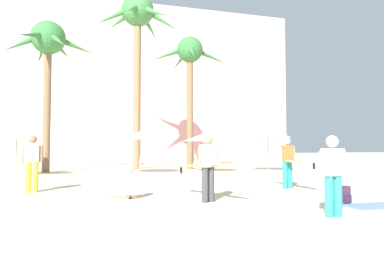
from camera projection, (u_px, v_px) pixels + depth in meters
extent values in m
plane|color=beige|center=(304.00, 228.00, 6.19)|extent=(120.00, 120.00, 0.00)
cube|color=pink|center=(169.00, 93.00, 37.69)|extent=(20.85, 11.41, 13.98)
cube|color=beige|center=(44.00, 25.00, 40.98)|extent=(13.12, 10.31, 30.38)
cylinder|color=brown|center=(190.00, 109.00, 21.90)|extent=(0.39, 0.39, 7.31)
sphere|color=#387A3D|center=(190.00, 50.00, 22.08)|extent=(1.60, 1.60, 1.60)
cone|color=#387A3D|center=(212.00, 57.00, 22.63)|extent=(2.29, 0.58, 1.01)
cone|color=#387A3D|center=(180.00, 61.00, 23.37)|extent=(0.75, 2.27, 1.11)
cone|color=#387A3D|center=(167.00, 55.00, 21.60)|extent=(2.23, 0.43, 1.21)
cone|color=#387A3D|center=(192.00, 52.00, 20.67)|extent=(0.73, 2.19, 1.38)
cylinder|color=#896B4C|center=(137.00, 89.00, 22.47)|extent=(0.46, 0.46, 9.97)
sphere|color=#428447|center=(138.00, 10.00, 22.72)|extent=(2.04, 2.04, 2.04)
cone|color=#428447|center=(162.00, 21.00, 23.00)|extent=(2.39, 0.66, 1.57)
cone|color=#428447|center=(149.00, 27.00, 24.19)|extent=(1.79, 2.17, 1.51)
cone|color=#428447|center=(120.00, 21.00, 23.78)|extent=(1.76, 2.30, 1.05)
cone|color=#428447|center=(112.00, 17.00, 22.12)|extent=(2.36, 0.64, 1.62)
cone|color=#428447|center=(132.00, 9.00, 21.08)|extent=(1.20, 2.42, 1.45)
cone|color=#428447|center=(155.00, 12.00, 21.62)|extent=(1.64, 2.28, 1.46)
cylinder|color=brown|center=(47.00, 104.00, 19.36)|extent=(0.41, 0.41, 7.28)
sphere|color=#387A3D|center=(48.00, 38.00, 19.54)|extent=(1.82, 1.82, 1.82)
cone|color=#387A3D|center=(76.00, 47.00, 20.16)|extent=(2.14, 0.74, 1.02)
cone|color=#387A3D|center=(61.00, 50.00, 20.98)|extent=(1.21, 2.10, 0.92)
cone|color=#387A3D|center=(42.00, 52.00, 20.61)|extent=(1.05, 2.02, 1.39)
cone|color=#387A3D|center=(21.00, 44.00, 18.89)|extent=(2.04, 0.78, 1.39)
cone|color=#387A3D|center=(31.00, 35.00, 18.11)|extent=(1.34, 2.05, 0.97)
cone|color=#387A3D|center=(58.00, 40.00, 18.48)|extent=(1.21, 2.02, 1.28)
cylinder|color=gray|center=(268.00, 150.00, 20.07)|extent=(0.06, 0.06, 2.40)
cone|color=beige|center=(268.00, 133.00, 20.12)|extent=(2.54, 2.54, 0.51)
cylinder|color=gray|center=(206.00, 153.00, 19.17)|extent=(0.06, 0.06, 2.11)
cone|color=white|center=(206.00, 137.00, 19.22)|extent=(2.46, 2.46, 0.44)
cylinder|color=gray|center=(16.00, 152.00, 16.68)|extent=(0.06, 0.06, 2.21)
cone|color=beige|center=(17.00, 134.00, 16.72)|extent=(2.29, 2.29, 0.48)
cylinder|color=gray|center=(140.00, 152.00, 18.40)|extent=(0.06, 0.06, 2.15)
cone|color=white|center=(140.00, 135.00, 18.45)|extent=(2.63, 2.63, 0.39)
cube|color=#6684E0|center=(381.00, 205.00, 8.43)|extent=(1.87, 0.86, 0.01)
cube|color=#41293E|center=(344.00, 195.00, 8.79)|extent=(0.33, 0.23, 0.42)
cube|color=#342132|center=(348.00, 199.00, 8.68)|extent=(0.22, 0.10, 0.18)
cylinder|color=#D1A889|center=(119.00, 195.00, 9.76)|extent=(0.48, 0.80, 0.16)
cylinder|color=#D1A889|center=(126.00, 194.00, 9.89)|extent=(0.48, 0.80, 0.16)
cube|color=white|center=(131.00, 184.00, 9.54)|extent=(0.46, 0.37, 0.56)
sphere|color=#D1A889|center=(131.00, 168.00, 9.56)|extent=(0.32, 0.32, 0.24)
cylinder|color=teal|center=(285.00, 175.00, 11.89)|extent=(0.17, 0.17, 0.90)
cylinder|color=teal|center=(290.00, 175.00, 11.96)|extent=(0.17, 0.17, 0.90)
cube|color=orange|center=(287.00, 153.00, 11.96)|extent=(0.42, 0.25, 0.52)
sphere|color=beige|center=(287.00, 141.00, 11.98)|extent=(0.26, 0.26, 0.24)
cylinder|color=beige|center=(281.00, 154.00, 11.87)|extent=(0.11, 0.11, 0.50)
cylinder|color=beige|center=(293.00, 154.00, 12.05)|extent=(0.11, 0.11, 0.50)
ellipsoid|color=beige|center=(292.00, 161.00, 11.66)|extent=(0.38, 2.77, 0.13)
ellipsoid|color=#6E44C7|center=(292.00, 161.00, 11.66)|extent=(0.41, 2.78, 0.10)
cube|color=black|center=(314.00, 166.00, 10.61)|extent=(0.02, 0.10, 0.18)
cylinder|color=#3D3D42|center=(211.00, 184.00, 9.08)|extent=(0.21, 0.21, 0.87)
cylinder|color=#3D3D42|center=(205.00, 185.00, 8.96)|extent=(0.21, 0.21, 0.87)
cube|color=white|center=(208.00, 156.00, 9.06)|extent=(0.45, 0.35, 0.56)
sphere|color=tan|center=(208.00, 139.00, 9.08)|extent=(0.31, 0.31, 0.24)
cylinder|color=tan|center=(216.00, 157.00, 9.21)|extent=(0.13, 0.13, 0.53)
cylinder|color=tan|center=(200.00, 157.00, 8.91)|extent=(0.13, 0.13, 0.53)
ellipsoid|color=beige|center=(204.00, 165.00, 9.33)|extent=(1.15, 2.67, 0.24)
ellipsoid|color=#C94837|center=(204.00, 165.00, 9.33)|extent=(1.18, 2.69, 0.21)
cube|color=black|center=(181.00, 170.00, 10.20)|extent=(0.05, 0.11, 0.19)
cylinder|color=gold|center=(36.00, 177.00, 10.93)|extent=(0.17, 0.17, 0.92)
cylinder|color=gold|center=(29.00, 177.00, 10.89)|extent=(0.17, 0.17, 0.92)
cube|color=white|center=(33.00, 153.00, 10.95)|extent=(0.42, 0.25, 0.54)
sphere|color=#936B51|center=(33.00, 139.00, 10.97)|extent=(0.26, 0.26, 0.24)
cylinder|color=#936B51|center=(41.00, 154.00, 10.99)|extent=(0.11, 0.11, 0.52)
cylinder|color=#936B51|center=(24.00, 154.00, 10.89)|extent=(0.11, 0.11, 0.52)
cylinder|color=teal|center=(338.00, 196.00, 7.15)|extent=(0.17, 0.17, 0.81)
cylinder|color=teal|center=(329.00, 196.00, 7.10)|extent=(0.17, 0.17, 0.81)
cube|color=white|center=(333.00, 162.00, 7.16)|extent=(0.41, 0.23, 0.54)
sphere|color=beige|center=(332.00, 142.00, 7.18)|extent=(0.25, 0.25, 0.24)
cylinder|color=beige|center=(344.00, 164.00, 7.22)|extent=(0.10, 0.10, 0.51)
cylinder|color=beige|center=(322.00, 164.00, 7.09)|extent=(0.10, 0.10, 0.51)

